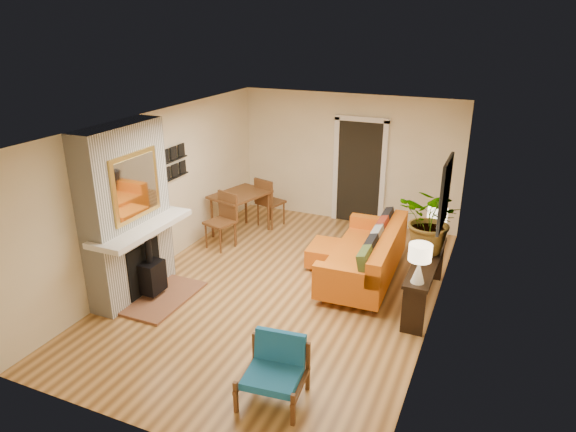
% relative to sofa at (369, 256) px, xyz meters
% --- Properties ---
extents(room_shell, '(6.50, 6.50, 6.50)m').
position_rel_sofa_xyz_m(room_shell, '(-0.52, 1.76, 0.84)').
color(room_shell, tan).
rests_on(room_shell, ground).
extents(fireplace, '(1.09, 1.68, 2.60)m').
position_rel_sofa_xyz_m(fireplace, '(-3.13, -1.87, 0.84)').
color(fireplace, white).
rests_on(fireplace, ground).
extents(sofa, '(1.07, 2.33, 0.91)m').
position_rel_sofa_xyz_m(sofa, '(0.00, 0.00, 0.00)').
color(sofa, silver).
rests_on(sofa, ground).
extents(ottoman, '(0.78, 0.78, 0.37)m').
position_rel_sofa_xyz_m(ottoman, '(-0.71, 0.20, -0.18)').
color(ottoman, silver).
rests_on(ottoman, ground).
extents(blue_chair, '(0.75, 0.73, 0.71)m').
position_rel_sofa_xyz_m(blue_chair, '(-0.22, -3.10, -0.01)').
color(blue_chair, brown).
rests_on(blue_chair, ground).
extents(dining_table, '(1.14, 1.93, 1.01)m').
position_rel_sofa_xyz_m(dining_table, '(-2.70, 0.80, 0.27)').
color(dining_table, brown).
rests_on(dining_table, ground).
extents(console_table, '(0.34, 1.85, 0.72)m').
position_rel_sofa_xyz_m(console_table, '(0.95, -0.45, 0.18)').
color(console_table, black).
rests_on(console_table, ground).
extents(lamp_near, '(0.30, 0.30, 0.54)m').
position_rel_sofa_xyz_m(lamp_near, '(0.95, -1.19, 0.67)').
color(lamp_near, white).
rests_on(lamp_near, console_table).
extents(lamp_far, '(0.30, 0.30, 0.54)m').
position_rel_sofa_xyz_m(lamp_far, '(0.95, 0.28, 0.67)').
color(lamp_far, white).
rests_on(lamp_far, console_table).
extents(houseplant, '(1.11, 1.03, 1.01)m').
position_rel_sofa_xyz_m(houseplant, '(0.94, -0.18, 0.83)').
color(houseplant, '#1E5919').
rests_on(houseplant, console_table).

